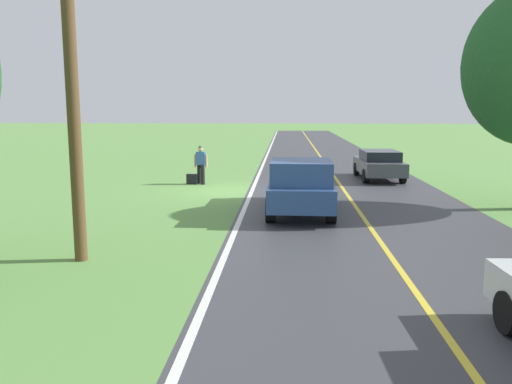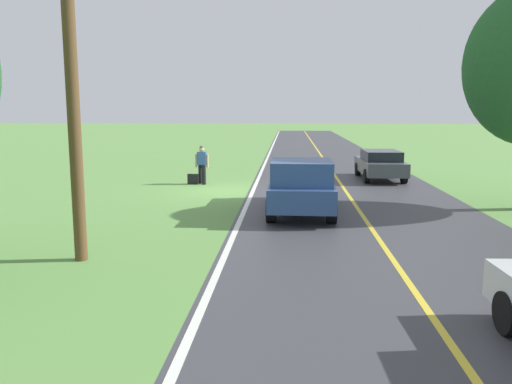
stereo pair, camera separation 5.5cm
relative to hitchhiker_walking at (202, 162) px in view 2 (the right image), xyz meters
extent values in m
plane|color=#609347|center=(-1.47, 1.95, -0.98)|extent=(200.00, 200.00, 0.00)
cube|color=#3D3D42|center=(-6.28, 1.95, -0.98)|extent=(8.06, 120.00, 0.00)
cube|color=silver|center=(-2.43, 1.95, -0.98)|extent=(0.16, 117.60, 0.00)
cube|color=gold|center=(-6.28, 1.95, -0.98)|extent=(0.14, 117.60, 0.00)
cylinder|color=black|center=(-0.10, 0.16, -0.54)|extent=(0.18, 0.18, 0.88)
cylinder|color=black|center=(0.11, -0.10, -0.54)|extent=(0.18, 0.18, 0.88)
cube|color=#335999|center=(0.00, 0.03, 0.19)|extent=(0.41, 0.28, 0.58)
sphere|color=tan|center=(0.00, 0.03, 0.59)|extent=(0.23, 0.23, 0.23)
sphere|color=#4C564C|center=(0.00, 0.03, 0.67)|extent=(0.20, 0.20, 0.20)
cube|color=black|center=(-0.01, -0.17, 0.22)|extent=(0.33, 0.22, 0.44)
cylinder|color=tan|center=(-0.26, 0.06, 0.08)|extent=(0.10, 0.10, 0.58)
cylinder|color=tan|center=(0.26, 0.04, 0.08)|extent=(0.10, 0.10, 0.58)
cube|color=black|center=(0.42, 0.06, -0.75)|extent=(0.47, 0.22, 0.46)
cube|color=#2D4C84|center=(-4.32, 6.11, -0.23)|extent=(2.08, 5.43, 0.70)
cube|color=#2D4C84|center=(-4.30, 7.30, 0.48)|extent=(1.87, 2.19, 0.72)
cube|color=black|center=(-4.30, 7.30, 0.55)|extent=(1.70, 1.32, 0.43)
cube|color=#2D4C84|center=(-5.28, 5.05, 0.34)|extent=(0.15, 3.03, 0.45)
cube|color=#2D4C84|center=(-3.40, 5.02, 0.34)|extent=(0.15, 3.03, 0.45)
cube|color=#2D4C84|center=(-4.36, 3.52, 0.34)|extent=(1.84, 0.13, 0.45)
cylinder|color=black|center=(-5.19, 7.88, -0.58)|extent=(0.31, 0.80, 0.80)
cylinder|color=black|center=(-3.40, 7.85, -0.58)|extent=(0.31, 0.80, 0.80)
cylinder|color=black|center=(-5.25, 4.58, -0.58)|extent=(0.31, 0.80, 0.80)
cylinder|color=black|center=(-3.45, 4.55, -0.58)|extent=(0.31, 0.80, 0.80)
cube|color=#4C5156|center=(-8.31, -2.12, -0.34)|extent=(1.92, 4.43, 0.62)
cube|color=black|center=(-8.31, -1.92, 0.20)|extent=(1.66, 2.40, 0.46)
cylinder|color=black|center=(-7.44, -3.50, -0.65)|extent=(0.25, 0.66, 0.66)
cylinder|color=black|center=(-9.13, -3.53, -0.65)|extent=(0.25, 0.66, 0.66)
cylinder|color=black|center=(-7.49, -0.70, -0.65)|extent=(0.25, 0.66, 0.66)
cylinder|color=black|center=(-9.18, -0.73, -0.65)|extent=(0.25, 0.66, 0.66)
cylinder|color=black|center=(-7.25, 15.54, -0.65)|extent=(0.26, 0.67, 0.66)
cylinder|color=brown|center=(0.76, 12.10, 2.98)|extent=(0.28, 0.28, 7.92)
camera|label=1|loc=(-3.84, 23.24, 2.41)|focal=36.59mm
camera|label=2|loc=(-3.90, 23.24, 2.41)|focal=36.59mm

